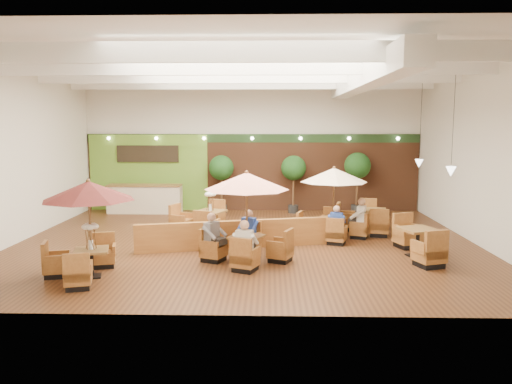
{
  "coord_description": "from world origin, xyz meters",
  "views": [
    {
      "loc": [
        0.72,
        -15.04,
        3.57
      ],
      "look_at": [
        0.3,
        0.5,
        1.5
      ],
      "focal_mm": 35.0,
      "sensor_mm": 36.0,
      "label": 1
    }
  ],
  "objects_px": {
    "topiary_2": "(357,168)",
    "diner_0": "(245,241)",
    "diner_1": "(248,227)",
    "table_4": "(418,243)",
    "diner_4": "(360,214)",
    "table_1": "(247,199)",
    "table_3": "(203,220)",
    "booth_divider": "(238,234)",
    "table_0": "(87,207)",
    "topiary_0": "(221,170)",
    "table_5": "(365,220)",
    "table_2": "(334,189)",
    "diner_3": "(337,220)",
    "service_counter": "(145,199)",
    "diner_2": "(213,233)",
    "topiary_1": "(294,170)"
  },
  "relations": [
    {
      "from": "topiary_2",
      "to": "diner_0",
      "type": "xyz_separation_m",
      "value": [
        -4.17,
        -8.37,
        -1.09
      ]
    },
    {
      "from": "table_3",
      "to": "topiary_0",
      "type": "distance_m",
      "value": 4.22
    },
    {
      "from": "table_0",
      "to": "topiary_0",
      "type": "distance_m",
      "value": 9.25
    },
    {
      "from": "diner_2",
      "to": "diner_4",
      "type": "xyz_separation_m",
      "value": [
        4.35,
        2.84,
        0.0
      ]
    },
    {
      "from": "topiary_1",
      "to": "table_0",
      "type": "bearing_deg",
      "value": -120.31
    },
    {
      "from": "booth_divider",
      "to": "diner_0",
      "type": "distance_m",
      "value": 2.37
    },
    {
      "from": "diner_1",
      "to": "diner_3",
      "type": "xyz_separation_m",
      "value": [
        2.63,
        1.12,
        -0.01
      ]
    },
    {
      "from": "table_1",
      "to": "topiary_2",
      "type": "height_order",
      "value": "topiary_2"
    },
    {
      "from": "table_0",
      "to": "diner_1",
      "type": "bearing_deg",
      "value": 17.53
    },
    {
      "from": "booth_divider",
      "to": "topiary_2",
      "type": "xyz_separation_m",
      "value": [
        4.5,
        6.05,
        1.45
      ]
    },
    {
      "from": "table_0",
      "to": "diner_4",
      "type": "bearing_deg",
      "value": 15.96
    },
    {
      "from": "service_counter",
      "to": "table_5",
      "type": "distance_m",
      "value": 9.0
    },
    {
      "from": "table_5",
      "to": "topiary_2",
      "type": "relative_size",
      "value": 1.05
    },
    {
      "from": "service_counter",
      "to": "diner_4",
      "type": "bearing_deg",
      "value": -29.08
    },
    {
      "from": "table_4",
      "to": "diner_1",
      "type": "bearing_deg",
      "value": 157.45
    },
    {
      "from": "booth_divider",
      "to": "table_0",
      "type": "bearing_deg",
      "value": -153.05
    },
    {
      "from": "table_1",
      "to": "table_4",
      "type": "relative_size",
      "value": 0.89
    },
    {
      "from": "topiary_2",
      "to": "diner_0",
      "type": "relative_size",
      "value": 3.0
    },
    {
      "from": "table_2",
      "to": "table_4",
      "type": "distance_m",
      "value": 3.25
    },
    {
      "from": "topiary_0",
      "to": "diner_0",
      "type": "height_order",
      "value": "topiary_0"
    },
    {
      "from": "topiary_2",
      "to": "service_counter",
      "type": "bearing_deg",
      "value": -178.68
    },
    {
      "from": "service_counter",
      "to": "topiary_0",
      "type": "height_order",
      "value": "topiary_0"
    },
    {
      "from": "diner_1",
      "to": "table_4",
      "type": "bearing_deg",
      "value": -160.6
    },
    {
      "from": "booth_divider",
      "to": "diner_2",
      "type": "bearing_deg",
      "value": -125.48
    },
    {
      "from": "table_1",
      "to": "topiary_0",
      "type": "height_order",
      "value": "table_1"
    },
    {
      "from": "table_0",
      "to": "table_5",
      "type": "height_order",
      "value": "table_0"
    },
    {
      "from": "topiary_0",
      "to": "diner_3",
      "type": "distance_m",
      "value": 6.87
    },
    {
      "from": "booth_divider",
      "to": "table_3",
      "type": "xyz_separation_m",
      "value": [
        -1.31,
        2.05,
        0.04
      ]
    },
    {
      "from": "table_2",
      "to": "table_3",
      "type": "distance_m",
      "value": 4.45
    },
    {
      "from": "topiary_2",
      "to": "diner_1",
      "type": "distance_m",
      "value": 7.89
    },
    {
      "from": "table_3",
      "to": "topiary_2",
      "type": "height_order",
      "value": "topiary_2"
    },
    {
      "from": "table_1",
      "to": "table_3",
      "type": "relative_size",
      "value": 0.92
    },
    {
      "from": "diner_4",
      "to": "diner_0",
      "type": "bearing_deg",
      "value": 155.98
    },
    {
      "from": "table_2",
      "to": "diner_2",
      "type": "relative_size",
      "value": 2.83
    },
    {
      "from": "diner_0",
      "to": "table_1",
      "type": "bearing_deg",
      "value": 104.76
    },
    {
      "from": "topiary_1",
      "to": "diner_0",
      "type": "height_order",
      "value": "topiary_1"
    },
    {
      "from": "table_5",
      "to": "diner_0",
      "type": "height_order",
      "value": "diner_0"
    },
    {
      "from": "diner_0",
      "to": "diner_4",
      "type": "bearing_deg",
      "value": 61.82
    },
    {
      "from": "table_3",
      "to": "table_5",
      "type": "height_order",
      "value": "table_3"
    },
    {
      "from": "table_0",
      "to": "table_1",
      "type": "distance_m",
      "value": 3.95
    },
    {
      "from": "service_counter",
      "to": "diner_1",
      "type": "distance_m",
      "value": 7.85
    },
    {
      "from": "booth_divider",
      "to": "diner_3",
      "type": "relative_size",
      "value": 8.04
    },
    {
      "from": "table_3",
      "to": "table_4",
      "type": "height_order",
      "value": "table_3"
    },
    {
      "from": "diner_0",
      "to": "table_2",
      "type": "bearing_deg",
      "value": 69.58
    },
    {
      "from": "table_3",
      "to": "diner_0",
      "type": "distance_m",
      "value": 4.68
    },
    {
      "from": "table_4",
      "to": "table_5",
      "type": "xyz_separation_m",
      "value": [
        -0.78,
        3.48,
        -0.03
      ]
    },
    {
      "from": "diner_3",
      "to": "diner_4",
      "type": "xyz_separation_m",
      "value": [
        0.84,
        0.84,
        0.04
      ]
    },
    {
      "from": "table_1",
      "to": "diner_1",
      "type": "xyz_separation_m",
      "value": [
        -0.0,
        0.88,
        -0.92
      ]
    },
    {
      "from": "table_2",
      "to": "service_counter",
      "type": "bearing_deg",
      "value": 167.24
    },
    {
      "from": "diner_1",
      "to": "diner_4",
      "type": "bearing_deg",
      "value": -127.89
    }
  ]
}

